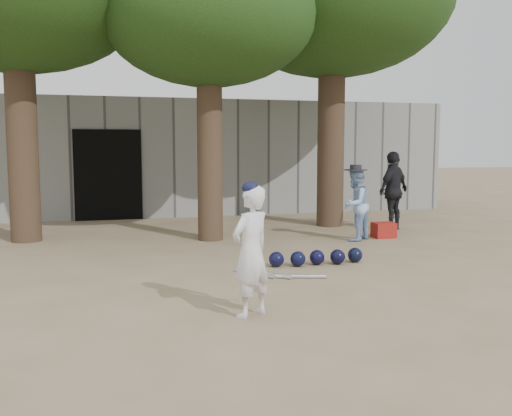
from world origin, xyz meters
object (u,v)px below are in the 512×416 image
object	(u,v)px
spectator_blue	(355,205)
red_bag	(384,230)
boy_player	(251,252)
spectator_dark	(393,191)

from	to	relation	value
spectator_blue	red_bag	size ratio (longest dim) A/B	3.29
boy_player	red_bag	size ratio (longest dim) A/B	3.32
spectator_dark	boy_player	bearing A→B (deg)	18.72
boy_player	spectator_dark	xyz separation A→B (m)	(4.62, 5.24, 0.15)
boy_player	spectator_blue	world-z (taller)	boy_player
boy_player	spectator_dark	distance (m)	6.99
boy_player	spectator_blue	xyz separation A→B (m)	(3.20, 4.16, -0.01)
boy_player	spectator_blue	distance (m)	5.25
spectator_blue	red_bag	world-z (taller)	spectator_blue
spectator_blue	boy_player	bearing A→B (deg)	14.61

